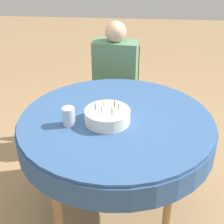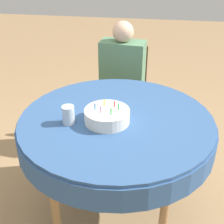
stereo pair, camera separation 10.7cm
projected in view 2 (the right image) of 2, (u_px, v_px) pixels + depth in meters
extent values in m
plane|color=#A37F56|center=(116.00, 211.00, 2.25)|extent=(12.00, 12.00, 0.00)
cylinder|color=#335689|center=(116.00, 119.00, 1.87)|extent=(1.16, 1.16, 0.02)
cylinder|color=#335689|center=(116.00, 131.00, 1.91)|extent=(1.18, 1.18, 0.14)
cylinder|color=#A37A4C|center=(54.00, 199.00, 1.83)|extent=(0.05, 0.05, 0.76)
cylinder|color=#A37A4C|center=(164.00, 213.00, 1.74)|extent=(0.05, 0.05, 0.76)
cylinder|color=#A37A4C|center=(81.00, 138.00, 2.38)|extent=(0.05, 0.05, 0.76)
cylinder|color=#A37A4C|center=(165.00, 146.00, 2.29)|extent=(0.05, 0.05, 0.76)
cube|color=#4C331E|center=(122.00, 102.00, 2.80)|extent=(0.44, 0.44, 0.04)
cube|color=#4C331E|center=(127.00, 69.00, 2.83)|extent=(0.36, 0.07, 0.45)
cylinder|color=#4C331E|center=(98.00, 130.00, 2.80)|extent=(0.04, 0.04, 0.41)
cylinder|color=#4C331E|center=(136.00, 136.00, 2.72)|extent=(0.04, 0.04, 0.41)
cylinder|color=#4C331E|center=(108.00, 112.00, 3.09)|extent=(0.04, 0.04, 0.41)
cylinder|color=#4C331E|center=(143.00, 116.00, 3.01)|extent=(0.04, 0.04, 0.41)
cylinder|color=#DBB293|center=(108.00, 128.00, 2.80)|extent=(0.09, 0.09, 0.45)
cylinder|color=#DBB293|center=(128.00, 131.00, 2.75)|extent=(0.09, 0.09, 0.45)
cube|color=#568460|center=(122.00, 72.00, 2.66)|extent=(0.38, 0.23, 0.53)
sphere|color=#DBB293|center=(123.00, 32.00, 2.49)|extent=(0.17, 0.17, 0.17)
cylinder|color=white|center=(107.00, 116.00, 1.81)|extent=(0.26, 0.26, 0.08)
cylinder|color=green|center=(118.00, 107.00, 1.78)|extent=(0.01, 0.01, 0.04)
cylinder|color=red|center=(114.00, 104.00, 1.81)|extent=(0.01, 0.01, 0.04)
cylinder|color=gold|center=(104.00, 103.00, 1.82)|extent=(0.01, 0.01, 0.04)
cylinder|color=blue|center=(95.00, 106.00, 1.78)|extent=(0.01, 0.01, 0.04)
cylinder|color=#D166B2|center=(101.00, 110.00, 1.75)|extent=(0.01, 0.01, 0.04)
cylinder|color=green|center=(111.00, 111.00, 1.73)|extent=(0.01, 0.01, 0.04)
cylinder|color=silver|center=(68.00, 115.00, 1.78)|extent=(0.07, 0.07, 0.11)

